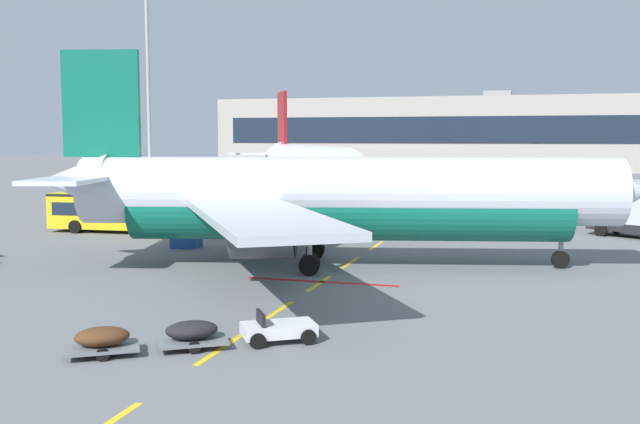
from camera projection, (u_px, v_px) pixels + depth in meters
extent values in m
cube|color=yellow|center=(221.00, 349.00, 25.89)|extent=(0.24, 4.00, 0.01)
cube|color=yellow|center=(276.00, 312.00, 31.32)|extent=(0.24, 4.00, 0.01)
cube|color=yellow|center=(319.00, 283.00, 37.37)|extent=(0.24, 4.00, 0.01)
cube|color=yellow|center=(350.00, 263.00, 43.47)|extent=(0.24, 4.00, 0.01)
cube|color=yellow|center=(376.00, 245.00, 50.33)|extent=(0.24, 4.00, 0.01)
cube|color=yellow|center=(396.00, 232.00, 57.22)|extent=(0.24, 4.00, 0.01)
cube|color=yellow|center=(410.00, 223.00, 63.02)|extent=(0.24, 4.00, 0.01)
cube|color=yellow|center=(422.00, 215.00, 69.60)|extent=(0.24, 4.00, 0.01)
cube|color=yellow|center=(432.00, 208.00, 76.29)|extent=(0.24, 4.00, 0.01)
cube|color=yellow|center=(440.00, 203.00, 81.91)|extent=(0.24, 4.00, 0.01)
cube|color=yellow|center=(447.00, 198.00, 88.43)|extent=(0.24, 4.00, 0.01)
cube|color=yellow|center=(454.00, 194.00, 94.92)|extent=(0.24, 4.00, 0.01)
cube|color=yellow|center=(460.00, 190.00, 101.58)|extent=(0.24, 4.00, 0.01)
cube|color=#B21414|center=(322.00, 282.00, 37.80)|extent=(8.00, 0.40, 0.01)
cylinder|color=silver|center=(348.00, 191.00, 41.86)|extent=(30.16, 10.70, 3.80)
cylinder|color=#0F604C|center=(348.00, 209.00, 41.97)|extent=(24.64, 9.10, 3.50)
cone|color=silver|center=(621.00, 192.00, 41.06)|extent=(4.27, 4.44, 3.72)
cone|color=silver|center=(73.00, 182.00, 42.64)|extent=(4.84, 4.12, 3.23)
cube|color=#192333|center=(602.00, 180.00, 41.05)|extent=(2.22, 3.14, 0.60)
cube|color=#0F604C|center=(101.00, 104.00, 42.10)|extent=(4.36, 1.37, 6.00)
cube|color=silver|center=(110.00, 174.00, 45.74)|extent=(4.60, 6.97, 0.24)
cube|color=silver|center=(70.00, 180.00, 39.38)|extent=(4.60, 6.97, 0.24)
cube|color=#B7BCC6|center=(291.00, 188.00, 50.56)|extent=(6.50, 17.40, 0.36)
cube|color=#B7BCC6|center=(257.00, 215.00, 33.67)|extent=(13.23, 16.90, 0.36)
cylinder|color=#4C4F54|center=(285.00, 214.00, 47.74)|extent=(3.60, 2.79, 2.10)
cylinder|color=black|center=(310.00, 214.00, 47.65)|extent=(0.53, 1.76, 1.79)
cylinder|color=#4C4F54|center=(263.00, 238.00, 36.81)|extent=(3.60, 2.79, 2.10)
cylinder|color=black|center=(295.00, 238.00, 36.73)|extent=(0.53, 1.76, 1.79)
cylinder|color=gray|center=(561.00, 236.00, 41.48)|extent=(0.28, 0.28, 2.67)
cylinder|color=black|center=(560.00, 260.00, 41.62)|extent=(1.03, 0.50, 0.99)
cylinder|color=gray|center=(315.00, 228.00, 44.80)|extent=(0.28, 0.28, 2.61)
cylinder|color=black|center=(316.00, 249.00, 45.28)|extent=(1.15, 0.60, 1.10)
cylinder|color=black|center=(315.00, 250.00, 44.58)|extent=(1.15, 0.60, 1.10)
cylinder|color=gray|center=(310.00, 240.00, 39.63)|extent=(0.28, 0.28, 2.61)
cylinder|color=black|center=(310.00, 263.00, 40.11)|extent=(1.15, 0.60, 1.10)
cylinder|color=black|center=(309.00, 265.00, 39.42)|extent=(1.15, 0.60, 1.10)
cylinder|color=white|center=(307.00, 164.00, 76.59)|extent=(18.81, 29.24, 3.95)
cylinder|color=maroon|center=(307.00, 175.00, 76.70)|extent=(15.68, 24.00, 3.64)
cone|color=white|center=(346.00, 171.00, 61.40)|extent=(5.16, 5.08, 3.88)
cone|color=white|center=(280.00, 155.00, 92.44)|extent=(5.07, 5.46, 3.36)
cube|color=#192333|center=(343.00, 162.00, 62.39)|extent=(3.40, 2.91, 0.62)
cube|color=maroon|center=(282.00, 118.00, 90.20)|extent=(2.57, 4.17, 6.24)
cube|color=white|center=(308.00, 153.00, 92.08)|extent=(7.44, 6.17, 0.25)
cube|color=white|center=(254.00, 153.00, 90.61)|extent=(7.44, 6.17, 0.25)
cube|color=#B7BCC6|center=(377.00, 167.00, 82.61)|extent=(18.29, 8.02, 0.37)
cube|color=#B7BCC6|center=(217.00, 168.00, 78.69)|extent=(15.43, 16.58, 0.37)
cylinder|color=#4C4F54|center=(350.00, 181.00, 82.23)|extent=(3.54, 3.97, 2.19)
cylinder|color=black|center=(354.00, 181.00, 80.61)|extent=(1.68, 1.02, 1.86)
cylinder|color=#4C4F54|center=(246.00, 182.00, 79.69)|extent=(3.54, 3.97, 2.19)
cylinder|color=black|center=(248.00, 183.00, 78.07)|extent=(1.68, 1.02, 1.86)
cylinder|color=gray|center=(336.00, 199.00, 64.84)|extent=(0.29, 0.29, 2.77)
cylinder|color=black|center=(336.00, 215.00, 64.98)|extent=(0.76, 1.04, 1.03)
cylinder|color=gray|center=(328.00, 187.00, 79.47)|extent=(0.29, 0.29, 2.72)
cylinder|color=black|center=(331.00, 200.00, 79.69)|extent=(0.88, 1.18, 1.14)
cylinder|color=black|center=(324.00, 200.00, 79.53)|extent=(0.88, 1.18, 1.14)
cylinder|color=gray|center=(278.00, 188.00, 78.27)|extent=(0.29, 0.29, 2.72)
cylinder|color=black|center=(281.00, 201.00, 78.49)|extent=(0.88, 1.18, 1.14)
cylinder|color=black|center=(274.00, 201.00, 78.32)|extent=(0.88, 1.18, 1.14)
cube|color=yellow|center=(127.00, 211.00, 57.05)|extent=(12.17, 3.58, 2.70)
cube|color=#192333|center=(127.00, 208.00, 57.03)|extent=(11.21, 3.55, 1.00)
cube|color=black|center=(126.00, 195.00, 56.93)|extent=(12.19, 3.61, 0.20)
cylinder|color=black|center=(184.00, 225.00, 57.62)|extent=(1.02, 0.39, 1.00)
cylinder|color=black|center=(169.00, 229.00, 55.00)|extent=(1.02, 0.39, 1.00)
cylinder|color=black|center=(93.00, 223.00, 59.24)|extent=(1.02, 0.39, 1.00)
cylinder|color=black|center=(75.00, 227.00, 56.62)|extent=(1.02, 0.39, 1.00)
cube|color=black|center=(639.00, 228.00, 54.05)|extent=(7.20, 5.78, 0.60)
cube|color=#B7BCC6|center=(626.00, 208.00, 54.65)|extent=(5.31, 4.58, 2.10)
cylinder|color=black|center=(617.00, 227.00, 56.54)|extent=(0.96, 0.75, 0.96)
cylinder|color=black|center=(601.00, 230.00, 54.97)|extent=(0.96, 0.75, 0.96)
cube|color=silver|center=(279.00, 329.00, 26.77)|extent=(2.94, 2.59, 0.44)
cube|color=black|center=(261.00, 319.00, 26.55)|extent=(0.71, 1.01, 0.56)
cylinder|color=black|center=(298.00, 327.00, 27.71)|extent=(0.57, 0.45, 0.56)
cylinder|color=black|center=(308.00, 337.00, 26.38)|extent=(0.57, 0.45, 0.56)
cylinder|color=black|center=(250.00, 331.00, 27.20)|extent=(0.57, 0.45, 0.56)
cylinder|color=black|center=(258.00, 341.00, 25.87)|extent=(0.57, 0.45, 0.56)
cube|color=slate|center=(192.00, 341.00, 25.92)|extent=(2.83, 2.56, 0.12)
ellipsoid|color=black|center=(192.00, 330.00, 25.88)|extent=(2.18, 2.00, 0.64)
cylinder|color=black|center=(190.00, 337.00, 26.57)|extent=(0.45, 0.36, 0.44)
cylinder|color=black|center=(194.00, 348.00, 25.28)|extent=(0.45, 0.36, 0.44)
cube|color=slate|center=(102.00, 347.00, 25.08)|extent=(2.83, 2.56, 0.12)
ellipsoid|color=#4C2D19|center=(102.00, 336.00, 25.04)|extent=(2.18, 2.00, 0.64)
cylinder|color=black|center=(102.00, 344.00, 25.73)|extent=(0.45, 0.36, 0.44)
cylinder|color=black|center=(102.00, 355.00, 24.44)|extent=(0.45, 0.36, 0.44)
cube|color=#194C9E|center=(186.00, 236.00, 49.33)|extent=(1.70, 1.66, 1.60)
cube|color=silver|center=(186.00, 236.00, 49.33)|extent=(1.62, 0.15, 1.36)
cylinder|color=slate|center=(151.00, 205.00, 76.81)|extent=(0.70, 0.70, 0.60)
cylinder|color=#9EA0A5|center=(148.00, 87.00, 75.58)|extent=(0.36, 0.36, 24.59)
cube|color=#9E998E|center=(433.00, 134.00, 170.89)|extent=(95.42, 26.53, 15.73)
cube|color=#192333|center=(424.00, 130.00, 158.10)|extent=(87.78, 0.12, 5.66)
cube|color=gray|center=(498.00, 95.00, 165.97)|extent=(6.00, 5.00, 1.60)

